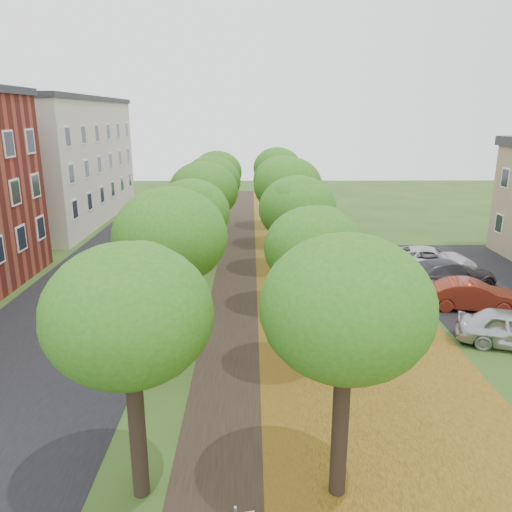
{
  "coord_description": "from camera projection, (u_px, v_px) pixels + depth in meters",
  "views": [
    {
      "loc": [
        0.51,
        -10.22,
        8.96
      ],
      "look_at": [
        0.73,
        12.48,
        2.5
      ],
      "focal_mm": 35.0,
      "sensor_mm": 36.0,
      "label": 1
    }
  ],
  "objects": [
    {
      "name": "ground",
      "position": [
        231.0,
        492.0,
        12.28
      ],
      "size": [
        120.0,
        120.0,
        0.0
      ],
      "primitive_type": "plane",
      "color": "#2D4C19",
      "rests_on": "ground"
    },
    {
      "name": "car_red",
      "position": [
        472.0,
        295.0,
        23.63
      ],
      "size": [
        4.49,
        2.19,
        1.42
      ],
      "primitive_type": "imported",
      "rotation": [
        0.0,
        0.0,
        1.4
      ],
      "color": "maroon",
      "rests_on": "ground"
    },
    {
      "name": "leaf_verge",
      "position": [
        335.0,
        288.0,
        26.75
      ],
      "size": [
        7.5,
        70.0,
        0.01
      ],
      "primitive_type": "cube",
      "color": "olive",
      "rests_on": "ground"
    },
    {
      "name": "parking_lot",
      "position": [
        484.0,
        281.0,
        27.8
      ],
      "size": [
        9.0,
        16.0,
        0.01
      ],
      "primitive_type": "cube",
      "color": "black",
      "rests_on": "ground"
    },
    {
      "name": "tree_row_west",
      "position": [
        198.0,
        203.0,
        25.43
      ],
      "size": [
        3.68,
        33.68,
        6.21
      ],
      "color": "black",
      "rests_on": "ground"
    },
    {
      "name": "footpath",
      "position": [
        242.0,
        288.0,
        26.71
      ],
      "size": [
        3.2,
        70.0,
        0.01
      ],
      "primitive_type": "cube",
      "color": "black",
      "rests_on": "ground"
    },
    {
      "name": "building_cream",
      "position": [
        46.0,
        160.0,
        42.43
      ],
      "size": [
        10.3,
        20.3,
        10.4
      ],
      "color": "beige",
      "rests_on": "ground"
    },
    {
      "name": "car_white",
      "position": [
        430.0,
        260.0,
        29.31
      ],
      "size": [
        5.57,
        3.21,
        1.46
      ],
      "primitive_type": "imported",
      "rotation": [
        0.0,
        0.0,
        1.42
      ],
      "color": "silver",
      "rests_on": "ground"
    },
    {
      "name": "car_grey",
      "position": [
        448.0,
        274.0,
        26.53
      ],
      "size": [
        5.63,
        3.24,
        1.54
      ],
      "primitive_type": "imported",
      "rotation": [
        0.0,
        0.0,
        1.79
      ],
      "color": "#333237",
      "rests_on": "ground"
    },
    {
      "name": "tree_row_east",
      "position": [
        292.0,
        203.0,
        25.47
      ],
      "size": [
        3.68,
        33.68,
        6.21
      ],
      "color": "black",
      "rests_on": "ground"
    },
    {
      "name": "street_asphalt",
      "position": [
        102.0,
        288.0,
        26.64
      ],
      "size": [
        8.0,
        70.0,
        0.01
      ],
      "primitive_type": "cube",
      "color": "black",
      "rests_on": "ground"
    }
  ]
}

